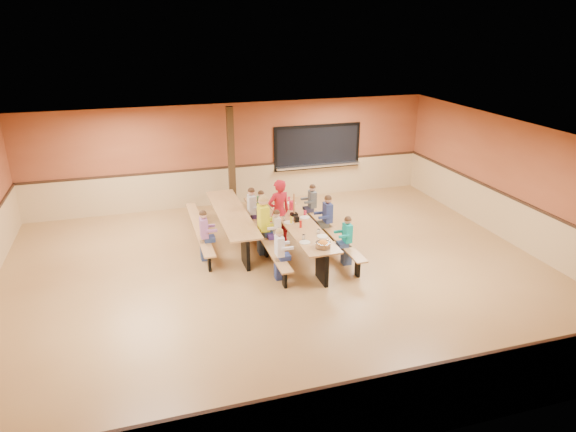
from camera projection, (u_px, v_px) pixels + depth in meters
name	position (u px, v px, depth m)	size (l,w,h in m)	color
ground	(282.00, 275.00, 11.21)	(12.00, 12.00, 0.00)	olive
room_envelope	(282.00, 247.00, 10.96)	(12.04, 10.04, 3.02)	brown
kitchen_pass_through	(317.00, 149.00, 15.80)	(2.78, 0.28, 1.38)	black
structural_post	(231.00, 160.00, 14.54)	(0.18, 0.18, 3.00)	#312110
cafeteria_table_main	(299.00, 232.00, 12.16)	(1.91, 3.70, 0.74)	#A97643
cafeteria_table_second	(232.00, 220.00, 12.85)	(1.91, 3.70, 0.74)	#A97643
seated_child_white_left	(280.00, 254.00, 10.88)	(0.34, 0.28, 1.15)	white
seated_adult_yellow	(264.00, 225.00, 12.04)	(0.48, 0.39, 1.43)	yellow
seated_child_grey_left	(252.00, 211.00, 13.17)	(0.38, 0.31, 1.24)	#B5B5B5
seated_child_teal_right	(347.00, 241.00, 11.54)	(0.34, 0.28, 1.15)	#0D8F84
seated_child_navy_right	(327.00, 220.00, 12.62)	(0.38, 0.31, 1.24)	navy
seated_child_char_right	(312.00, 206.00, 13.63)	(0.35, 0.29, 1.17)	#4C5255
seated_child_purple_sec	(204.00, 236.00, 11.75)	(0.36, 0.30, 1.19)	#925790
seated_child_green_sec	(261.00, 212.00, 13.28)	(0.33, 0.27, 1.13)	#357947
seated_child_tan_sec	(277.00, 233.00, 11.97)	(0.33, 0.27, 1.13)	beige
standing_woman	(279.00, 211.00, 12.60)	(0.60, 0.39, 1.63)	#AC1320
punch_pitcher	(292.00, 205.00, 12.91)	(0.16, 0.16, 0.22)	red
chip_bowl	(323.00, 244.00, 10.77)	(0.32, 0.32, 0.15)	orange
napkin_dispenser	(296.00, 219.00, 12.17)	(0.10, 0.14, 0.13)	black
condiment_mustard	(291.00, 220.00, 12.03)	(0.06, 0.06, 0.17)	yellow
condiment_ketchup	(301.00, 224.00, 11.81)	(0.06, 0.06, 0.17)	#B2140F
table_paddle	(294.00, 210.00, 12.51)	(0.16, 0.16, 0.56)	black
place_settings	(299.00, 221.00, 12.07)	(0.65, 3.30, 0.11)	beige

